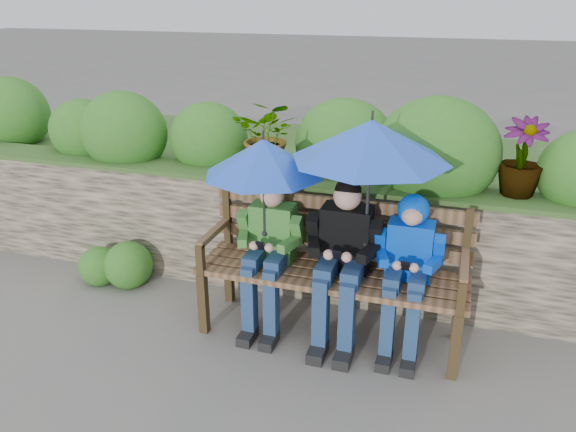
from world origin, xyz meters
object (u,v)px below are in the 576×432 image
(boy_right, at_px, (408,261))
(umbrella_right, at_px, (371,140))
(boy_middle, at_px, (343,254))
(boy_left, at_px, (269,247))
(umbrella_left, at_px, (263,157))
(park_bench, at_px, (333,260))

(boy_right, height_order, umbrella_right, umbrella_right)
(boy_middle, bearing_deg, umbrella_right, 8.75)
(boy_middle, height_order, umbrella_right, umbrella_right)
(boy_left, distance_m, boy_right, 1.03)
(boy_left, xyz_separation_m, umbrella_right, (0.72, 0.02, 0.87))
(boy_left, relative_size, umbrella_right, 1.10)
(umbrella_right, bearing_deg, boy_left, -178.64)
(boy_right, relative_size, umbrella_right, 1.08)
(umbrella_left, bearing_deg, park_bench, 9.49)
(boy_middle, xyz_separation_m, boy_right, (0.46, 0.02, 0.01))
(boy_left, relative_size, boy_middle, 0.95)
(umbrella_left, bearing_deg, boy_right, 0.20)
(boy_left, bearing_deg, umbrella_right, 1.36)
(boy_right, distance_m, umbrella_right, 0.89)
(boy_middle, height_order, boy_right, boy_middle)
(umbrella_left, distance_m, umbrella_right, 0.78)
(umbrella_left, height_order, umbrella_right, umbrella_right)
(park_bench, xyz_separation_m, umbrella_right, (0.24, -0.08, 0.96))
(boy_left, distance_m, umbrella_left, 0.69)
(park_bench, height_order, umbrella_right, umbrella_right)
(park_bench, relative_size, boy_left, 1.68)
(boy_middle, xyz_separation_m, umbrella_left, (-0.60, 0.02, 0.67))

